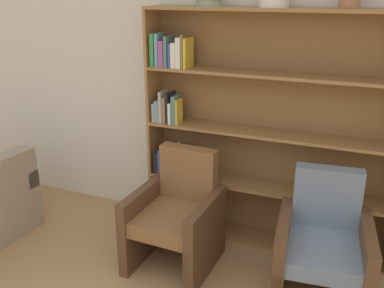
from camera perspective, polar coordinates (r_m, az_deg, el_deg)
The scene contains 6 objects.
wall_back at distance 3.71m, azimuth 8.36°, elevation 7.88°, with size 12.00×0.06×2.75m.
bookshelf at distance 3.66m, azimuth 7.46°, elevation 1.32°, with size 2.10×0.30×2.01m.
bowl_olive at distance 3.55m, azimuth 2.33°, elevation 18.50°, with size 0.23×0.23×0.07m.
bowl_brass at distance 3.41m, azimuth 10.91°, elevation 18.39°, with size 0.25×0.25×0.10m.
armchair_leather at distance 3.51m, azimuth -2.02°, elevation -9.63°, with size 0.66×0.70×0.93m.
armchair_cushioned at distance 3.27m, azimuth 17.05°, elevation -13.01°, with size 0.71×0.75×0.93m.
Camera 1 is at (0.88, -0.60, 2.14)m, focal length 40.00 mm.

